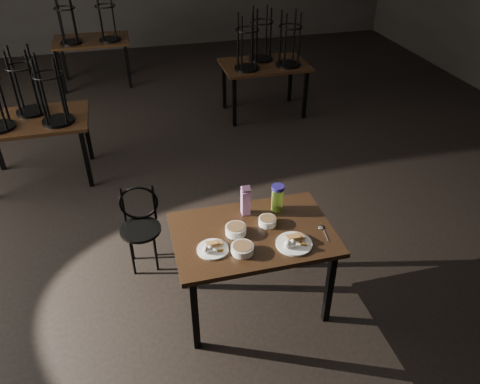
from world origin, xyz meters
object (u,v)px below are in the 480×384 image
object	(u,v)px
juice_carton	(246,201)
bentwood_chair	(140,221)
water_bottle	(277,197)
main_table	(253,240)

from	to	relation	value
juice_carton	bentwood_chair	distance (m)	1.05
water_bottle	juice_carton	bearing A→B (deg)	177.75
juice_carton	water_bottle	size ratio (longest dim) A/B	1.18
water_bottle	bentwood_chair	world-z (taller)	water_bottle
juice_carton	bentwood_chair	xyz separation A→B (m)	(-0.82, 0.50, -0.42)
juice_carton	water_bottle	bearing A→B (deg)	-2.25
water_bottle	bentwood_chair	distance (m)	1.26
main_table	water_bottle	size ratio (longest dim) A/B	5.42
main_table	water_bottle	distance (m)	0.40
juice_carton	water_bottle	world-z (taller)	juice_carton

